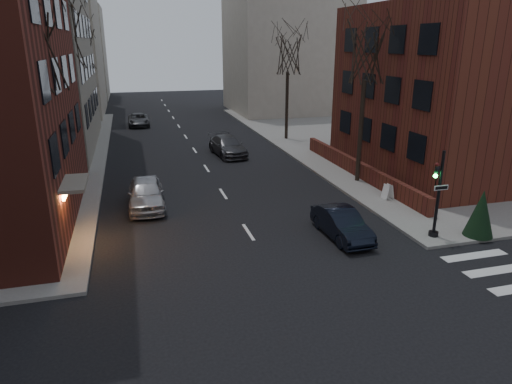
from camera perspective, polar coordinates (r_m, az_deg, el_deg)
sidewalk_far_right at (r=51.24m, az=26.62°, el=6.71°), size 44.00×44.00×0.15m
building_right_brick at (r=34.17m, az=24.10°, el=11.46°), size 12.00×14.00×11.00m
low_wall_right at (r=31.05m, az=12.55°, el=2.93°), size 0.35×16.00×1.00m
building_distant_la at (r=63.20m, az=-25.74°, el=16.86°), size 14.00×16.00×18.00m
building_distant_ra at (r=60.78m, az=3.94°, el=17.60°), size 14.00×14.00×16.00m
building_distant_lb at (r=79.82m, az=-22.07°, el=15.79°), size 10.00×12.00×14.00m
traffic_signal at (r=21.91m, az=21.65°, el=-0.90°), size 0.76×0.44×4.00m
tree_left_a at (r=21.74m, az=-26.68°, el=16.04°), size 4.18×4.18×10.26m
tree_left_b at (r=33.62m, az=-23.07°, el=17.37°), size 4.40×4.40×10.80m
tree_left_c at (r=47.56m, az=-20.93°, el=16.38°), size 3.96×3.96×9.72m
tree_right_a at (r=28.90m, az=13.62°, el=16.59°), size 3.96×3.96×9.72m
tree_right_b at (r=41.75m, az=4.01°, el=16.77°), size 3.74×3.74×9.18m
streetlamp_near at (r=29.89m, az=-21.70°, el=8.54°), size 0.36×0.36×6.28m
streetlamp_far at (r=49.70m, az=-19.55°, el=12.15°), size 0.36×0.36×6.28m
parked_sedan at (r=21.37m, az=10.65°, el=-3.91°), size 1.52×4.09×1.33m
car_lane_silver at (r=25.43m, az=-13.58°, el=-0.16°), size 2.02×4.79×1.62m
car_lane_gray at (r=36.58m, az=-3.57°, el=5.77°), size 2.61×5.32×1.49m
car_lane_far at (r=51.38m, az=-14.47°, el=8.74°), size 2.18×4.72×1.31m
sandwich_board at (r=26.83m, az=16.16°, el=0.06°), size 0.43×0.57×0.85m
evergreen_shrub at (r=23.04m, az=26.29°, el=-2.38°), size 1.72×1.72×2.18m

